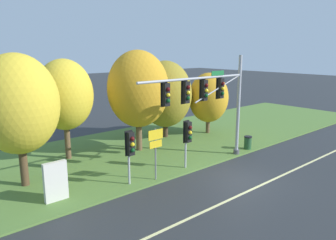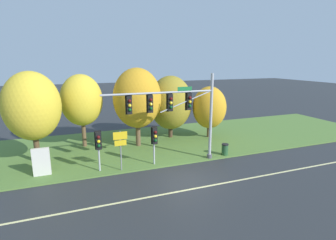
# 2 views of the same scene
# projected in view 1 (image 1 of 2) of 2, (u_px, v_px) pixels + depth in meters

# --- Properties ---
(ground_plane) EXTENTS (160.00, 160.00, 0.00)m
(ground_plane) POSITION_uv_depth(u_px,v_px,m) (241.00, 179.00, 18.19)
(ground_plane) COLOR #282B2D
(lane_stripe) EXTENTS (36.00, 0.16, 0.01)m
(lane_stripe) POSITION_uv_depth(u_px,v_px,m) (259.00, 186.00, 17.31)
(lane_stripe) COLOR beige
(lane_stripe) RESTS_ON ground
(grass_verge) EXTENTS (48.00, 11.50, 0.10)m
(grass_verge) POSITION_uv_depth(u_px,v_px,m) (150.00, 146.00, 24.28)
(grass_verge) COLOR #517533
(grass_verge) RESTS_ON ground
(traffic_signal_mast) EXTENTS (8.38, 0.49, 6.63)m
(traffic_signal_mast) POSITION_uv_depth(u_px,v_px,m) (210.00, 96.00, 19.63)
(traffic_signal_mast) COLOR #9EA0A5
(traffic_signal_mast) RESTS_ON grass_verge
(pedestrian_signal_near_kerb) EXTENTS (0.46, 0.55, 2.92)m
(pedestrian_signal_near_kerb) POSITION_uv_depth(u_px,v_px,m) (188.00, 135.00, 19.17)
(pedestrian_signal_near_kerb) COLOR #9EA0A5
(pedestrian_signal_near_kerb) RESTS_ON grass_verge
(pedestrian_signal_further_along) EXTENTS (0.46, 0.55, 2.93)m
(pedestrian_signal_further_along) POSITION_uv_depth(u_px,v_px,m) (130.00, 147.00, 16.77)
(pedestrian_signal_further_along) COLOR #9EA0A5
(pedestrian_signal_further_along) RESTS_ON grass_verge
(route_sign_post) EXTENTS (0.97, 0.08, 2.86)m
(route_sign_post) POSITION_uv_depth(u_px,v_px,m) (156.00, 145.00, 17.51)
(route_sign_post) COLOR slate
(route_sign_post) RESTS_ON grass_verge
(tree_nearest_road) EXTENTS (4.05, 4.05, 6.84)m
(tree_nearest_road) POSITION_uv_depth(u_px,v_px,m) (18.00, 104.00, 16.29)
(tree_nearest_road) COLOR #4C3823
(tree_nearest_road) RESTS_ON grass_verge
(tree_left_of_mast) EXTENTS (3.59, 3.59, 6.43)m
(tree_left_of_mast) POSITION_uv_depth(u_px,v_px,m) (64.00, 95.00, 20.53)
(tree_left_of_mast) COLOR brown
(tree_left_of_mast) RESTS_ON grass_verge
(tree_behind_signpost) EXTENTS (4.21, 4.21, 6.97)m
(tree_behind_signpost) POSITION_uv_depth(u_px,v_px,m) (138.00, 89.00, 22.30)
(tree_behind_signpost) COLOR brown
(tree_behind_signpost) RESTS_ON grass_verge
(tree_mid_verge) EXTENTS (4.22, 4.22, 6.13)m
(tree_mid_verge) POSITION_uv_depth(u_px,v_px,m) (165.00, 94.00, 25.99)
(tree_mid_verge) COLOR #423021
(tree_mid_verge) RESTS_ON grass_verge
(tree_tall_centre) EXTENTS (3.32, 3.32, 5.10)m
(tree_tall_centre) POSITION_uv_depth(u_px,v_px,m) (208.00, 98.00, 27.37)
(tree_tall_centre) COLOR brown
(tree_tall_centre) RESTS_ON grass_verge
(info_kiosk) EXTENTS (1.10, 0.24, 1.90)m
(info_kiosk) POSITION_uv_depth(u_px,v_px,m) (56.00, 182.00, 15.24)
(info_kiosk) COLOR beige
(info_kiosk) RESTS_ON grass_verge
(trash_bin) EXTENTS (0.56, 0.56, 0.93)m
(trash_bin) POSITION_uv_depth(u_px,v_px,m) (248.00, 142.00, 23.34)
(trash_bin) COLOR #234C28
(trash_bin) RESTS_ON grass_verge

